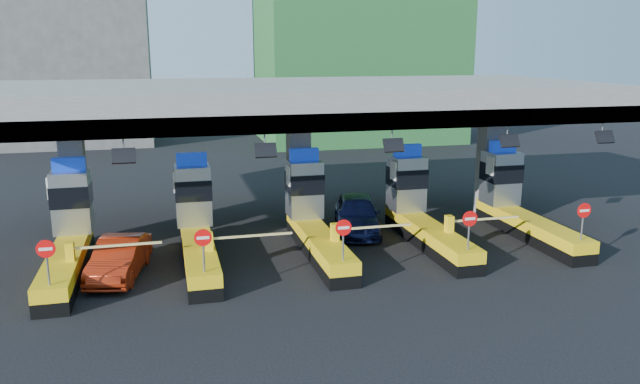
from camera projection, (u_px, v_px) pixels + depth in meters
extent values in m
plane|color=black|center=(314.00, 248.00, 27.33)|extent=(120.00, 120.00, 0.00)
cube|color=slate|center=(298.00, 100.00, 28.77)|extent=(28.00, 12.00, 1.50)
cube|color=#4C4C49|center=(330.00, 122.00, 23.47)|extent=(28.00, 0.60, 0.70)
cube|color=slate|center=(75.00, 185.00, 27.17)|extent=(1.00, 1.00, 5.50)
cube|color=slate|center=(299.00, 174.00, 29.55)|extent=(1.00, 1.00, 5.50)
cube|color=slate|center=(489.00, 165.00, 31.93)|extent=(1.00, 1.00, 5.50)
cylinder|color=slate|center=(123.00, 145.00, 21.82)|extent=(0.06, 0.06, 0.50)
cube|color=black|center=(124.00, 156.00, 21.71)|extent=(0.80, 0.38, 0.54)
cylinder|color=slate|center=(265.00, 140.00, 23.01)|extent=(0.06, 0.06, 0.50)
cube|color=black|center=(266.00, 150.00, 22.90)|extent=(0.80, 0.38, 0.54)
cylinder|color=slate|center=(392.00, 136.00, 24.20)|extent=(0.06, 0.06, 0.50)
cube|color=black|center=(394.00, 145.00, 24.09)|extent=(0.80, 0.38, 0.54)
cylinder|color=slate|center=(507.00, 132.00, 25.39)|extent=(0.06, 0.06, 0.50)
cube|color=black|center=(509.00, 141.00, 25.28)|extent=(0.80, 0.38, 0.54)
cylinder|color=slate|center=(603.00, 128.00, 26.46)|extent=(0.06, 0.06, 0.50)
cube|color=black|center=(605.00, 137.00, 26.35)|extent=(0.80, 0.38, 0.54)
cube|color=black|center=(67.00, 270.00, 23.95)|extent=(1.20, 8.00, 0.50)
cube|color=#E5B70C|center=(66.00, 257.00, 23.84)|extent=(1.20, 8.00, 0.50)
cube|color=#9EA3A8|center=(72.00, 201.00, 26.14)|extent=(1.50, 1.50, 2.60)
cube|color=black|center=(71.00, 194.00, 26.05)|extent=(1.56, 1.56, 0.90)
cube|color=#0C2DBF|center=(69.00, 164.00, 25.78)|extent=(1.30, 0.35, 0.55)
cube|color=white|center=(49.00, 187.00, 25.51)|extent=(0.06, 0.70, 0.90)
cylinder|color=slate|center=(48.00, 266.00, 20.24)|extent=(0.07, 0.07, 1.30)
cylinder|color=red|center=(46.00, 249.00, 20.07)|extent=(0.60, 0.04, 0.60)
cube|color=white|center=(46.00, 249.00, 20.05)|extent=(0.42, 0.02, 0.10)
cube|color=#E5B70C|center=(70.00, 251.00, 22.66)|extent=(0.30, 0.35, 0.70)
cube|color=white|center=(117.00, 245.00, 23.03)|extent=(3.20, 0.08, 0.08)
cube|color=black|center=(199.00, 259.00, 25.14)|extent=(1.20, 8.00, 0.50)
cube|color=#E5B70C|center=(199.00, 247.00, 25.03)|extent=(1.20, 8.00, 0.50)
cube|color=#9EA3A8|center=(193.00, 195.00, 27.33)|extent=(1.50, 1.50, 2.60)
cube|color=black|center=(193.00, 188.00, 27.24)|extent=(1.56, 1.56, 0.90)
cube|color=#0C2DBF|center=(191.00, 159.00, 26.97)|extent=(1.30, 0.35, 0.55)
cube|color=white|center=(174.00, 181.00, 26.70)|extent=(0.06, 0.70, 0.90)
cylinder|color=slate|center=(204.00, 254.00, 21.43)|extent=(0.07, 0.07, 1.30)
cylinder|color=red|center=(203.00, 238.00, 21.26)|extent=(0.60, 0.04, 0.60)
cube|color=white|center=(203.00, 238.00, 21.24)|extent=(0.42, 0.02, 0.10)
cube|color=#E5B70C|center=(209.00, 241.00, 23.85)|extent=(0.30, 0.35, 0.70)
cube|color=white|center=(252.00, 236.00, 24.22)|extent=(3.20, 0.08, 0.08)
cube|color=black|center=(319.00, 250.00, 26.33)|extent=(1.20, 8.00, 0.50)
cube|color=#E5B70C|center=(319.00, 238.00, 26.22)|extent=(1.20, 8.00, 0.50)
cube|color=#9EA3A8|center=(304.00, 188.00, 28.52)|extent=(1.50, 1.50, 2.60)
cube|color=black|center=(304.00, 182.00, 28.43)|extent=(1.56, 1.56, 0.90)
cube|color=#0C2DBF|center=(304.00, 154.00, 28.16)|extent=(1.30, 0.35, 0.55)
cube|color=white|center=(288.00, 176.00, 27.89)|extent=(0.06, 0.70, 0.90)
cylinder|color=slate|center=(343.00, 243.00, 22.62)|extent=(0.07, 0.07, 1.30)
cylinder|color=red|center=(344.00, 228.00, 22.45)|extent=(0.60, 0.04, 0.60)
cube|color=white|center=(344.00, 228.00, 22.43)|extent=(0.42, 0.02, 0.10)
cube|color=#E5B70C|center=(335.00, 232.00, 25.04)|extent=(0.30, 0.35, 0.70)
cube|color=white|center=(374.00, 227.00, 25.41)|extent=(3.20, 0.08, 0.08)
cube|color=black|center=(429.00, 241.00, 27.52)|extent=(1.20, 8.00, 0.50)
cube|color=#E5B70C|center=(429.00, 230.00, 27.41)|extent=(1.20, 8.00, 0.50)
cube|color=#9EA3A8|center=(406.00, 183.00, 29.71)|extent=(1.50, 1.50, 2.60)
cube|color=black|center=(407.00, 177.00, 29.62)|extent=(1.56, 1.56, 0.90)
cube|color=#0C2DBF|center=(407.00, 150.00, 29.35)|extent=(1.30, 0.35, 0.55)
cube|color=white|center=(393.00, 170.00, 29.08)|extent=(0.06, 0.70, 0.90)
cylinder|color=slate|center=(469.00, 234.00, 23.81)|extent=(0.07, 0.07, 1.30)
cylinder|color=red|center=(470.00, 219.00, 23.64)|extent=(0.60, 0.04, 0.60)
cube|color=white|center=(470.00, 219.00, 23.62)|extent=(0.42, 0.02, 0.10)
cube|color=#E5B70C|center=(449.00, 224.00, 26.23)|extent=(0.30, 0.35, 0.70)
cube|color=white|center=(485.00, 219.00, 26.60)|extent=(3.20, 0.08, 0.08)
cube|color=black|center=(529.00, 233.00, 28.71)|extent=(1.20, 8.00, 0.50)
cube|color=#E5B70C|center=(530.00, 223.00, 28.60)|extent=(1.20, 8.00, 0.50)
cube|color=#9EA3A8|center=(501.00, 178.00, 30.90)|extent=(1.50, 1.50, 2.60)
cube|color=black|center=(501.00, 172.00, 30.81)|extent=(1.56, 1.56, 0.90)
cube|color=#0C2DBF|center=(503.00, 146.00, 30.54)|extent=(1.30, 0.35, 0.55)
cube|color=white|center=(490.00, 166.00, 30.27)|extent=(0.06, 0.70, 0.90)
cylinder|color=slate|center=(582.00, 225.00, 25.00)|extent=(0.07, 0.07, 1.30)
cylinder|color=red|center=(584.00, 210.00, 24.83)|extent=(0.60, 0.04, 0.60)
cube|color=white|center=(585.00, 211.00, 24.81)|extent=(0.42, 0.02, 0.10)
cube|color=#E5B70C|center=(554.00, 216.00, 27.42)|extent=(0.30, 0.35, 0.70)
cube|color=white|center=(586.00, 212.00, 27.79)|extent=(3.20, 0.08, 0.08)
cube|color=#4C4C49|center=(68.00, 43.00, 56.00)|extent=(14.00, 10.00, 18.00)
imported|color=black|center=(357.00, 214.00, 29.61)|extent=(3.38, 5.62, 1.79)
imported|color=maroon|center=(119.00, 258.00, 23.81)|extent=(2.40, 4.70, 1.48)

